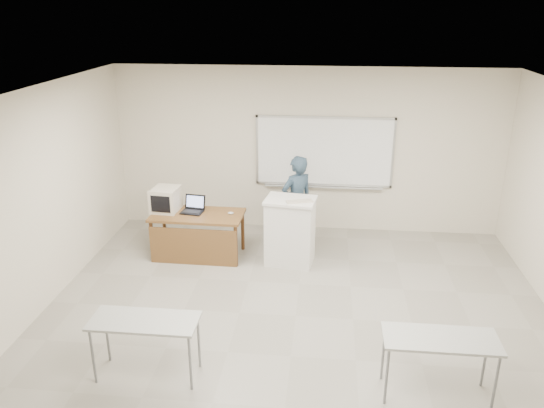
# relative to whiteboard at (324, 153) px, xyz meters

# --- Properties ---
(floor) EXTENTS (7.00, 8.00, 0.01)m
(floor) POSITION_rel_whiteboard_xyz_m (-0.30, -3.97, -1.49)
(floor) COLOR gray
(floor) RESTS_ON ground
(whiteboard) EXTENTS (2.48, 0.10, 1.31)m
(whiteboard) POSITION_rel_whiteboard_xyz_m (0.00, 0.00, 0.00)
(whiteboard) COLOR white
(whiteboard) RESTS_ON floor
(student_desks) EXTENTS (4.40, 2.20, 0.73)m
(student_desks) POSITION_rel_whiteboard_xyz_m (-0.30, -5.32, -0.81)
(student_desks) COLOR #9A9B95
(student_desks) RESTS_ON floor
(instructor_desk) EXTENTS (1.51, 0.76, 0.75)m
(instructor_desk) POSITION_rel_whiteboard_xyz_m (-2.04, -1.48, -0.93)
(instructor_desk) COLOR brown
(instructor_desk) RESTS_ON floor
(podium) EXTENTS (0.79, 0.57, 1.11)m
(podium) POSITION_rel_whiteboard_xyz_m (-0.50, -1.47, -0.92)
(podium) COLOR white
(podium) RESTS_ON floor
(crt_monitor) EXTENTS (0.43, 0.48, 0.41)m
(crt_monitor) POSITION_rel_whiteboard_xyz_m (-2.59, -1.26, -0.54)
(crt_monitor) COLOR #BEB2A0
(crt_monitor) RESTS_ON instructor_desk
(laptop) EXTENTS (0.35, 0.32, 0.26)m
(laptop) POSITION_rel_whiteboard_xyz_m (-2.14, -1.27, -0.67)
(laptop) COLOR black
(laptop) RESTS_ON instructor_desk
(mouse) EXTENTS (0.10, 0.07, 0.04)m
(mouse) POSITION_rel_whiteboard_xyz_m (-1.49, -1.32, -0.71)
(mouse) COLOR #B4B8BE
(mouse) RESTS_ON instructor_desk
(keyboard) EXTENTS (0.43, 0.25, 0.02)m
(keyboard) POSITION_rel_whiteboard_xyz_m (-0.35, -1.59, -0.36)
(keyboard) COLOR #BEB2A0
(keyboard) RESTS_ON podium
(presenter) EXTENTS (0.71, 0.67, 1.64)m
(presenter) POSITION_rel_whiteboard_xyz_m (-0.44, -0.82, -0.66)
(presenter) COLOR black
(presenter) RESTS_ON floor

